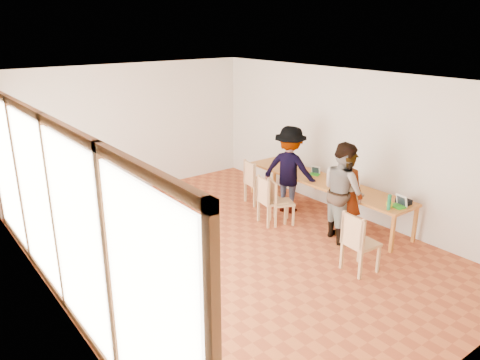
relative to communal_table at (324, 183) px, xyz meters
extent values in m
plane|color=#B0552A|center=(-2.50, -0.16, -0.70)|extent=(8.00, 8.00, 0.00)
cube|color=beige|center=(-2.50, 3.84, 0.80)|extent=(6.00, 0.10, 3.00)
cube|color=beige|center=(-2.50, -4.16, 0.80)|extent=(6.00, 0.10, 3.00)
cube|color=beige|center=(0.50, -0.16, 0.80)|extent=(0.10, 8.00, 3.00)
cube|color=white|center=(-5.46, -0.16, 0.80)|extent=(0.10, 8.00, 3.00)
cube|color=white|center=(-2.50, -0.16, 2.32)|extent=(6.00, 8.00, 0.04)
cube|color=#B26827|center=(0.00, 0.00, 0.02)|extent=(0.80, 4.00, 0.05)
cube|color=#B26827|center=(-0.34, -1.94, -0.35)|extent=(0.06, 0.06, 0.70)
cube|color=#B26827|center=(-0.34, 1.94, -0.35)|extent=(0.06, 0.06, 0.70)
cube|color=#B26827|center=(0.34, -1.94, -0.35)|extent=(0.06, 0.06, 0.70)
cube|color=#B26827|center=(0.34, 1.94, -0.35)|extent=(0.06, 0.06, 0.70)
cube|color=#B26827|center=(-3.58, 2.99, 0.02)|extent=(0.90, 0.90, 0.05)
cube|color=#B26827|center=(-3.97, 2.60, -0.35)|extent=(0.05, 0.05, 0.70)
cube|color=#B26827|center=(-3.97, 3.38, -0.35)|extent=(0.05, 0.05, 0.70)
cube|color=#B26827|center=(-3.19, 2.60, -0.35)|extent=(0.05, 0.05, 0.70)
cube|color=#B26827|center=(-3.19, 3.38, -0.35)|extent=(0.05, 0.05, 0.70)
cube|color=tan|center=(-1.29, -2.01, -0.22)|extent=(0.51, 0.51, 0.05)
cube|color=tan|center=(-1.50, -1.99, 0.06)|extent=(0.08, 0.48, 0.50)
cube|color=tan|center=(-1.01, 0.19, -0.26)|extent=(0.57, 0.57, 0.04)
cube|color=tan|center=(-1.19, 0.27, -0.02)|extent=(0.21, 0.41, 0.45)
cube|color=tan|center=(-1.16, 0.31, -0.23)|extent=(0.54, 0.54, 0.04)
cube|color=tan|center=(-1.36, 0.35, 0.03)|extent=(0.13, 0.46, 0.48)
cube|color=tan|center=(-0.68, 1.36, -0.23)|extent=(0.52, 0.52, 0.04)
cube|color=tan|center=(-0.88, 1.39, 0.03)|extent=(0.11, 0.46, 0.48)
cube|color=tan|center=(-3.80, 1.28, -0.30)|extent=(0.50, 0.50, 0.04)
cube|color=tan|center=(-3.63, 1.22, -0.07)|extent=(0.16, 0.39, 0.41)
imported|color=gray|center=(-0.52, -1.03, 0.16)|extent=(0.48, 0.67, 1.72)
imported|color=gray|center=(-0.57, -0.98, 0.22)|extent=(0.98, 1.09, 1.85)
imported|color=gray|center=(-0.45, 0.58, 0.22)|extent=(1.11, 1.37, 1.85)
cube|color=green|center=(-0.06, -1.80, 0.06)|extent=(0.21, 0.27, 0.03)
cube|color=white|center=(0.03, -1.81, 0.15)|extent=(0.10, 0.24, 0.21)
cube|color=green|center=(0.04, -0.68, 0.06)|extent=(0.29, 0.33, 0.03)
cube|color=white|center=(0.13, -0.64, 0.16)|extent=(0.17, 0.26, 0.23)
cube|color=green|center=(0.11, 0.40, 0.06)|extent=(0.22, 0.26, 0.02)
cube|color=white|center=(0.18, 0.43, 0.14)|extent=(0.13, 0.21, 0.18)
imported|color=gold|center=(-0.18, -1.71, 0.10)|extent=(0.13, 0.13, 0.10)
cylinder|color=#156C3D|center=(-0.30, -1.78, 0.19)|extent=(0.07, 0.07, 0.28)
cylinder|color=silver|center=(-0.18, -0.61, 0.09)|extent=(0.07, 0.07, 0.09)
cylinder|color=white|center=(0.20, -0.01, 0.08)|extent=(0.08, 0.08, 0.06)
cube|color=#E8347B|center=(-0.33, -0.62, 0.05)|extent=(0.05, 0.10, 0.01)
cube|color=black|center=(0.17, -1.76, 0.09)|extent=(0.16, 0.26, 0.09)
camera|label=1|loc=(-6.97, -6.22, 3.15)|focal=35.00mm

